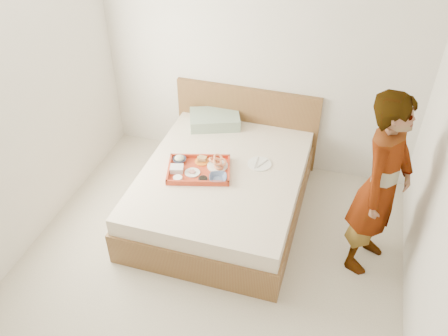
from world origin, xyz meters
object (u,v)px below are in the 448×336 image
bed (222,191)px  person (381,186)px  dinner_plate (260,164)px  tray (199,169)px

bed → person: (1.48, -0.25, 0.62)m
bed → dinner_plate: 0.48m
dinner_plate → person: size_ratio=0.14×
person → bed: bearing=102.5°
bed → person: size_ratio=1.13×
person → tray: bearing=106.4°
tray → person: person is taller
dinner_plate → person: person is taller
bed → tray: size_ratio=3.27×
dinner_plate → tray: bearing=-152.1°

